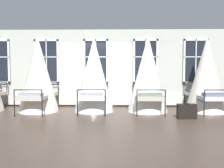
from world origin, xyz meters
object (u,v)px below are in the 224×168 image
at_px(suitcase_dark, 187,111).
at_px(cot_fourth, 148,75).
at_px(cot_third, 94,76).
at_px(cot_second, 38,75).
at_px(cot_fifth, 206,75).

bearing_deg(suitcase_dark, cot_fourth, 124.64).
bearing_deg(cot_third, cot_fourth, -91.09).
relative_size(cot_second, suitcase_dark, 4.55).
height_order(cot_third, cot_fourth, cot_fourth).
height_order(cot_third, cot_fifth, cot_fifth).
height_order(cot_fifth, suitcase_dark, cot_fifth).
xyz_separation_m(cot_fifth, suitcase_dark, (-1.02, -1.24, -1.04)).
bearing_deg(cot_second, cot_fifth, -88.42).
relative_size(cot_fourth, suitcase_dark, 4.59).
distance_m(cot_fourth, cot_fifth, 2.03).
bearing_deg(cot_fourth, cot_third, 90.03).
relative_size(cot_third, cot_fifth, 0.98).
relative_size(cot_fourth, cot_fifth, 1.01).
xyz_separation_m(cot_second, suitcase_dark, (4.80, -1.15, -1.05)).
bearing_deg(cot_fifth, cot_fourth, 89.16).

